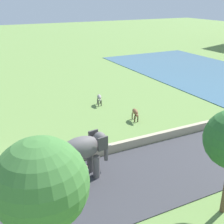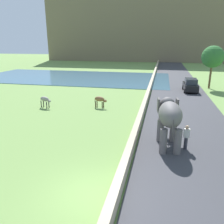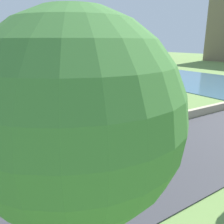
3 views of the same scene
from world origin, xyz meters
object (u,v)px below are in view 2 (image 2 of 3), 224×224
(person_beside_elephant, at_px, (186,137))
(car_black, at_px, (190,85))
(elephant, at_px, (169,116))
(cow_brown, at_px, (100,100))
(cow_grey, at_px, (45,100))

(person_beside_elephant, bearing_deg, car_black, 83.46)
(elephant, height_order, cow_brown, elephant)
(cow_grey, bearing_deg, person_beside_elephant, -27.70)
(person_beside_elephant, height_order, cow_brown, person_beside_elephant)
(elephant, distance_m, cow_grey, 13.87)
(person_beside_elephant, height_order, car_black, car_black)
(elephant, distance_m, person_beside_elephant, 1.62)
(elephant, distance_m, cow_brown, 10.35)
(elephant, xyz_separation_m, person_beside_elephant, (1.09, -0.32, -1.16))
(car_black, distance_m, cow_grey, 19.03)
(person_beside_elephant, xyz_separation_m, car_black, (2.09, 18.25, 0.03))
(elephant, relative_size, cow_brown, 2.49)
(elephant, relative_size, cow_grey, 2.49)
(car_black, distance_m, cow_brown, 14.09)
(cow_grey, bearing_deg, car_black, 36.46)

